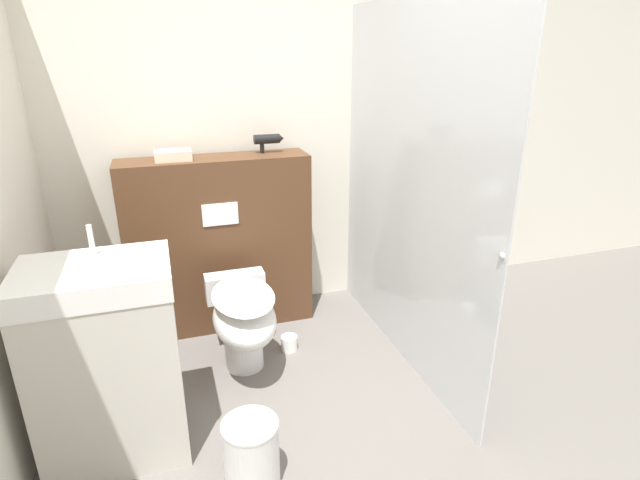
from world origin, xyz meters
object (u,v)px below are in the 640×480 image
sink_vanity (109,363)px  waste_bin (252,455)px  toilet (243,319)px  hair_drier (268,140)px

sink_vanity → waste_bin: sink_vanity is taller
toilet → waste_bin: toilet is taller
hair_drier → sink_vanity: bearing=-132.6°
toilet → waste_bin: 0.87m
toilet → sink_vanity: sink_vanity is taller
sink_vanity → waste_bin: size_ratio=3.34×
toilet → sink_vanity: size_ratio=0.58×
sink_vanity → waste_bin: (0.55, -0.41, -0.32)m
waste_bin → hair_drier: bearing=73.4°
toilet → sink_vanity: (-0.67, -0.44, 0.14)m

